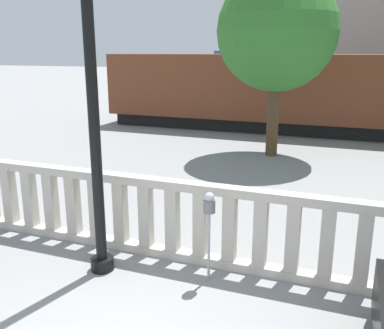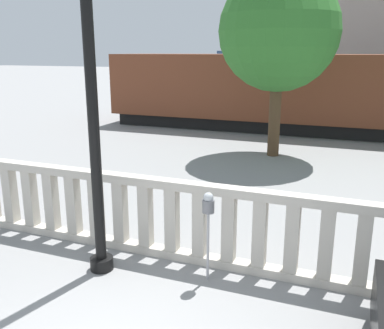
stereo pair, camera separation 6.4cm
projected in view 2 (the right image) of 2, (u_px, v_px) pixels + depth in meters
balustrade at (200, 224)px, 6.91m from camera, size 12.46×0.24×1.36m
lamppost at (91, 89)px, 6.13m from camera, size 0.37×0.37×5.62m
parking_meter at (208, 210)px, 6.24m from camera, size 0.18×0.18×1.41m
train_far at (351, 73)px, 31.47m from camera, size 19.60×2.83×4.00m
tree_left at (279, 32)px, 13.31m from camera, size 3.77×3.77×5.88m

